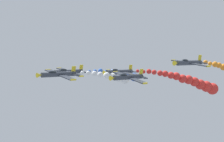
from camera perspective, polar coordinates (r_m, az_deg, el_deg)
name	(u,v)px	position (r m, az deg, el deg)	size (l,w,h in m)	color
airplane_lead	(58,74)	(85.26, -8.04, -0.48)	(9.44, 10.35, 2.97)	#333842
smoke_trail_lead	(114,77)	(95.55, 0.28, -0.92)	(3.23, 14.56, 3.70)	white
airplane_left_inner	(128,77)	(84.99, 2.38, -0.90)	(9.37, 10.35, 3.14)	#333842
airplane_right_inner	(68,72)	(98.98, -6.56, -0.10)	(9.45, 10.35, 2.95)	#333842
smoke_trail_right_inner	(123,75)	(111.74, 1.72, -0.56)	(3.44, 18.41, 4.13)	blue
airplane_left_outer	(119,72)	(98.26, 1.08, -0.12)	(9.55, 10.35, 2.47)	#333842
smoke_trail_left_outer	(195,83)	(118.80, 12.30, -1.74)	(8.84, 30.32, 8.49)	red
airplane_right_outer	(189,63)	(86.54, 11.38, 1.23)	(9.53, 10.35, 2.66)	#333842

